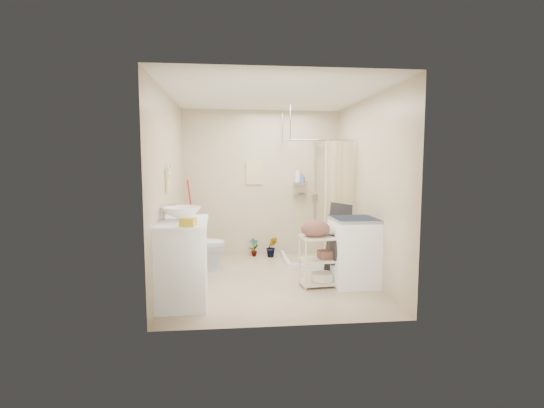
{
  "coord_description": "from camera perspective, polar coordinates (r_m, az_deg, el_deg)",
  "views": [
    {
      "loc": [
        -0.55,
        -5.47,
        1.68
      ],
      "look_at": [
        0.04,
        0.25,
        1.07
      ],
      "focal_mm": 26.0,
      "sensor_mm": 36.0,
      "label": 1
    }
  ],
  "objects": [
    {
      "name": "floor",
      "position": [
        5.74,
        -0.13,
        -10.96
      ],
      "size": [
        3.2,
        3.2,
        0.0
      ],
      "primitive_type": "plane",
      "color": "#BEAD8F",
      "rests_on": "ground"
    },
    {
      "name": "washing_machine",
      "position": [
        5.58,
        11.99,
        -6.68
      ],
      "size": [
        0.64,
        0.66,
        0.93
      ],
      "primitive_type": "cube",
      "rotation": [
        0.0,
        0.0,
        0.01
      ],
      "color": "white",
      "rests_on": "ground"
    },
    {
      "name": "towel_ring",
      "position": [
        5.33,
        -14.85,
        3.6
      ],
      "size": [
        0.04,
        0.22,
        0.34
      ],
      "primitive_type": null,
      "color": "#D4CA7E",
      "rests_on": "wall_left"
    },
    {
      "name": "toilet",
      "position": [
        6.28,
        -10.28,
        -5.9
      ],
      "size": [
        0.8,
        0.5,
        0.78
      ],
      "primitive_type": "imported",
      "rotation": [
        0.0,
        0.0,
        1.65
      ],
      "color": "silver",
      "rests_on": "ground"
    },
    {
      "name": "vanity",
      "position": [
        4.96,
        -12.88,
        -7.95
      ],
      "size": [
        0.67,
        1.14,
        0.98
      ],
      "primitive_type": "cube",
      "rotation": [
        0.0,
        0.0,
        0.04
      ],
      "color": "white",
      "rests_on": "ground"
    },
    {
      "name": "counter_basket",
      "position": [
        4.42,
        -12.04,
        -2.56
      ],
      "size": [
        0.19,
        0.16,
        0.09
      ],
      "primitive_type": "cube",
      "rotation": [
        0.0,
        0.0,
        -0.26
      ],
      "color": "gold",
      "rests_on": "vanity"
    },
    {
      "name": "wall_right",
      "position": [
        5.81,
        13.74,
        2.13
      ],
      "size": [
        0.04,
        3.2,
        2.6
      ],
      "primitive_type": "cube",
      "color": "beige",
      "rests_on": "ground"
    },
    {
      "name": "wall_left",
      "position": [
        5.54,
        -14.69,
        1.92
      ],
      "size": [
        0.04,
        3.2,
        2.6
      ],
      "primitive_type": "cube",
      "color": "beige",
      "rests_on": "ground"
    },
    {
      "name": "sink",
      "position": [
        4.89,
        -12.98,
        -1.33
      ],
      "size": [
        0.59,
        0.59,
        0.16
      ],
      "primitive_type": "imported",
      "rotation": [
        0.0,
        0.0,
        0.29
      ],
      "color": "white",
      "rests_on": "vanity"
    },
    {
      "name": "wall_front",
      "position": [
        3.92,
        2.21,
        0.51
      ],
      "size": [
        2.8,
        0.04,
        2.6
      ],
      "primitive_type": "cube",
      "color": "beige",
      "rests_on": "ground"
    },
    {
      "name": "potted_plant_a",
      "position": [
        7.1,
        -2.64,
        -6.26
      ],
      "size": [
        0.21,
        0.19,
        0.33
      ],
      "primitive_type": "imported",
      "rotation": [
        0.0,
        0.0,
        0.49
      ],
      "color": "brown",
      "rests_on": "ground"
    },
    {
      "name": "shampoo_bottle_b",
      "position": [
        7.1,
        4.41,
        3.76
      ],
      "size": [
        0.1,
        0.1,
        0.16
      ],
      "primitive_type": "imported",
      "rotation": [
        0.0,
        0.0,
        -0.41
      ],
      "color": "#3F5AA7",
      "rests_on": "shower"
    },
    {
      "name": "ironing_board",
      "position": [
        5.76,
        9.55,
        -5.2
      ],
      "size": [
        0.33,
        0.13,
        1.13
      ],
      "primitive_type": null,
      "rotation": [
        0.0,
        0.0,
        -0.11
      ],
      "color": "black",
      "rests_on": "ground"
    },
    {
      "name": "laundry_rack",
      "position": [
        5.44,
        7.32,
        -7.47
      ],
      "size": [
        0.63,
        0.41,
        0.83
      ],
      "primitive_type": null,
      "rotation": [
        0.0,
        0.0,
        0.1
      ],
      "color": "beige",
      "rests_on": "ground"
    },
    {
      "name": "wall_back",
      "position": [
        7.1,
        -1.42,
        2.97
      ],
      "size": [
        2.8,
        0.04,
        2.6
      ],
      "primitive_type": "cube",
      "color": "beige",
      "rests_on": "ground"
    },
    {
      "name": "ceiling",
      "position": [
        5.57,
        -0.13,
        15.56
      ],
      "size": [
        2.8,
        3.2,
        0.04
      ],
      "primitive_type": "cube",
      "color": "silver",
      "rests_on": "ground"
    },
    {
      "name": "floor_basket",
      "position": [
        4.68,
        -12.0,
        -14.23
      ],
      "size": [
        0.25,
        0.19,
        0.13
      ],
      "primitive_type": "cube",
      "rotation": [
        0.0,
        0.0,
        0.0
      ],
      "color": "yellow",
      "rests_on": "ground"
    },
    {
      "name": "potted_plant_b",
      "position": [
        7.04,
        -0.03,
        -6.24
      ],
      "size": [
        0.21,
        0.17,
        0.36
      ],
      "primitive_type": "imported",
      "rotation": [
        0.0,
        0.0,
        -0.07
      ],
      "color": "#9C4E37",
      "rests_on": "ground"
    },
    {
      "name": "tp_holder",
      "position": [
        5.66,
        -14.05,
        -3.9
      ],
      "size": [
        0.08,
        0.12,
        0.14
      ],
      "primitive_type": null,
      "color": "white",
      "rests_on": "wall_left"
    },
    {
      "name": "mop",
      "position": [
        7.07,
        -11.8,
        -2.19
      ],
      "size": [
        0.16,
        0.16,
        1.37
      ],
      "primitive_type": null,
      "rotation": [
        0.0,
        0.0,
        0.23
      ],
      "color": "red",
      "rests_on": "ground"
    },
    {
      "name": "hanging_towel",
      "position": [
        7.06,
        -2.63,
        4.57
      ],
      "size": [
        0.28,
        0.03,
        0.42
      ],
      "primitive_type": "cube",
      "color": "beige",
      "rests_on": "wall_back"
    },
    {
      "name": "shampoo_bottle_a",
      "position": [
        7.08,
        3.73,
        4.16
      ],
      "size": [
        0.12,
        0.12,
        0.26
      ],
      "primitive_type": "imported",
      "rotation": [
        0.0,
        0.0,
        -0.21
      ],
      "color": "silver",
      "rests_on": "shower"
    },
    {
      "name": "shower",
      "position": [
        6.69,
        6.23,
        0.61
      ],
      "size": [
        1.1,
        1.1,
        2.1
      ],
      "primitive_type": null,
      "color": "silver",
      "rests_on": "ground"
    }
  ]
}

